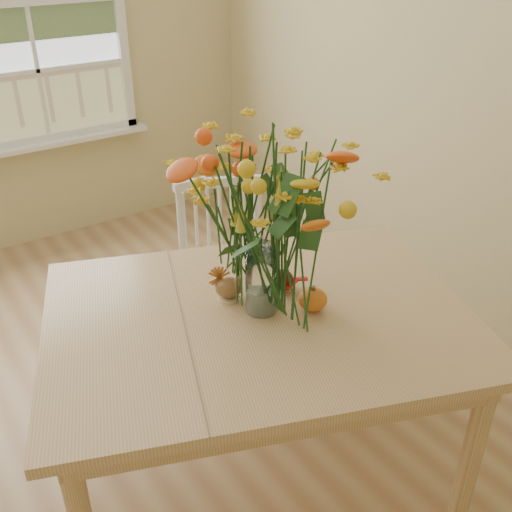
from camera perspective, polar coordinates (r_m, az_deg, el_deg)
floor at (r=2.67m, az=-13.14°, el=-19.80°), size 4.00×4.50×0.01m
wall_right at (r=3.07m, az=21.44°, el=15.71°), size 0.02×4.50×2.70m
dining_table at (r=2.15m, az=0.30°, el=-7.48°), size 1.74×1.50×0.79m
windsor_chair at (r=2.90m, az=-2.97°, el=-0.96°), size 0.54×0.53×0.91m
flower_vase at (r=1.92m, az=0.56°, el=4.09°), size 0.52×0.52×0.62m
pumpkin at (r=2.10m, az=5.41°, el=-4.23°), size 0.10×0.10×0.08m
turkey_figurine at (r=2.14m, az=-2.60°, el=-3.05°), size 0.12×0.11×0.12m
dark_gourd at (r=2.20m, az=2.50°, el=-2.33°), size 0.13×0.08×0.08m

